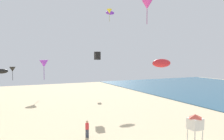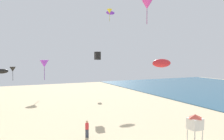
{
  "view_description": "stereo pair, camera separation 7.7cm",
  "coord_description": "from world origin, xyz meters",
  "px_view_note": "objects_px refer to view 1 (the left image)",
  "views": [
    {
      "loc": [
        -9.23,
        -7.56,
        7.63
      ],
      "look_at": [
        2.08,
        16.66,
        6.18
      ],
      "focal_mm": 37.58,
      "sensor_mm": 36.0,
      "label": 1
    },
    {
      "loc": [
        -9.16,
        -7.59,
        7.63
      ],
      "look_at": [
        2.08,
        16.66,
        6.18
      ],
      "focal_mm": 37.58,
      "sensor_mm": 36.0,
      "label": 2
    }
  ],
  "objects_px": {
    "kite_yellow_delta": "(109,11)",
    "kite_cyan_box": "(98,56)",
    "kite_flyer": "(87,128)",
    "lifeguard_stand": "(195,122)",
    "kite_black_delta": "(12,69)",
    "kite_black_box": "(97,56)",
    "kite_purple_delta_2": "(44,64)",
    "kite_black_parafoil": "(1,71)",
    "kite_magenta_delta": "(147,5)",
    "kite_purple_parafoil": "(110,13)",
    "kite_red_parafoil": "(162,63)"
  },
  "relations": [
    {
      "from": "kite_purple_delta_2",
      "to": "kite_purple_parafoil",
      "type": "bearing_deg",
      "value": -5.27
    },
    {
      "from": "kite_magenta_delta",
      "to": "kite_black_parafoil",
      "type": "bearing_deg",
      "value": 127.77
    },
    {
      "from": "kite_magenta_delta",
      "to": "kite_purple_delta_2",
      "type": "height_order",
      "value": "kite_magenta_delta"
    },
    {
      "from": "kite_purple_parafoil",
      "to": "kite_purple_delta_2",
      "type": "relative_size",
      "value": 0.51
    },
    {
      "from": "kite_black_delta",
      "to": "kite_red_parafoil",
      "type": "relative_size",
      "value": 0.68
    },
    {
      "from": "lifeguard_stand",
      "to": "kite_black_delta",
      "type": "bearing_deg",
      "value": 150.35
    },
    {
      "from": "lifeguard_stand",
      "to": "kite_yellow_delta",
      "type": "bearing_deg",
      "value": 112.91
    },
    {
      "from": "kite_red_parafoil",
      "to": "kite_black_box",
      "type": "bearing_deg",
      "value": 116.67
    },
    {
      "from": "kite_magenta_delta",
      "to": "kite_yellow_delta",
      "type": "bearing_deg",
      "value": 82.31
    },
    {
      "from": "kite_magenta_delta",
      "to": "kite_yellow_delta",
      "type": "height_order",
      "value": "kite_yellow_delta"
    },
    {
      "from": "kite_yellow_delta",
      "to": "kite_cyan_box",
      "type": "distance_m",
      "value": 15.01
    },
    {
      "from": "kite_black_parafoil",
      "to": "kite_black_box",
      "type": "bearing_deg",
      "value": -17.94
    },
    {
      "from": "kite_purple_parafoil",
      "to": "kite_black_parafoil",
      "type": "bearing_deg",
      "value": -158.84
    },
    {
      "from": "kite_flyer",
      "to": "kite_black_delta",
      "type": "height_order",
      "value": "kite_black_delta"
    },
    {
      "from": "kite_red_parafoil",
      "to": "kite_cyan_box",
      "type": "bearing_deg",
      "value": 88.96
    },
    {
      "from": "kite_purple_parafoil",
      "to": "kite_black_delta",
      "type": "bearing_deg",
      "value": -148.13
    },
    {
      "from": "kite_purple_parafoil",
      "to": "kite_yellow_delta",
      "type": "bearing_deg",
      "value": -114.99
    },
    {
      "from": "kite_black_delta",
      "to": "kite_black_box",
      "type": "bearing_deg",
      "value": -0.83
    },
    {
      "from": "kite_yellow_delta",
      "to": "kite_black_box",
      "type": "xyz_separation_m",
      "value": [
        -2.01,
        0.02,
        -6.83
      ]
    },
    {
      "from": "kite_magenta_delta",
      "to": "kite_black_box",
      "type": "distance_m",
      "value": 14.05
    },
    {
      "from": "kite_red_parafoil",
      "to": "kite_purple_delta_2",
      "type": "xyz_separation_m",
      "value": [
        -10.6,
        23.26,
        -0.5
      ]
    },
    {
      "from": "kite_black_parafoil",
      "to": "kite_purple_parafoil",
      "type": "bearing_deg",
      "value": 21.16
    },
    {
      "from": "kite_yellow_delta",
      "to": "kite_purple_parafoil",
      "type": "xyz_separation_m",
      "value": [
        5.81,
        12.47,
        2.36
      ]
    },
    {
      "from": "kite_flyer",
      "to": "kite_magenta_delta",
      "type": "height_order",
      "value": "kite_magenta_delta"
    },
    {
      "from": "kite_black_box",
      "to": "kite_purple_delta_2",
      "type": "bearing_deg",
      "value": 112.93
    },
    {
      "from": "lifeguard_stand",
      "to": "kite_purple_delta_2",
      "type": "bearing_deg",
      "value": 126.23
    },
    {
      "from": "kite_black_parafoil",
      "to": "kite_red_parafoil",
      "type": "height_order",
      "value": "kite_red_parafoil"
    },
    {
      "from": "kite_magenta_delta",
      "to": "kite_cyan_box",
      "type": "xyz_separation_m",
      "value": [
        4.97,
        26.09,
        -4.99
      ]
    },
    {
      "from": "kite_magenta_delta",
      "to": "kite_red_parafoil",
      "type": "distance_m",
      "value": 8.34
    },
    {
      "from": "kite_magenta_delta",
      "to": "kite_purple_delta_2",
      "type": "bearing_deg",
      "value": 102.68
    },
    {
      "from": "kite_black_parafoil",
      "to": "kite_purple_delta_2",
      "type": "relative_size",
      "value": 0.45
    },
    {
      "from": "kite_yellow_delta",
      "to": "kite_black_box",
      "type": "bearing_deg",
      "value": 179.47
    },
    {
      "from": "kite_black_delta",
      "to": "lifeguard_stand",
      "type": "bearing_deg",
      "value": -51.19
    },
    {
      "from": "kite_purple_parafoil",
      "to": "kite_black_delta",
      "type": "height_order",
      "value": "kite_purple_parafoil"
    },
    {
      "from": "lifeguard_stand",
      "to": "kite_magenta_delta",
      "type": "xyz_separation_m",
      "value": [
        -2.19,
        4.55,
        11.07
      ]
    },
    {
      "from": "kite_cyan_box",
      "to": "kite_red_parafoil",
      "type": "relative_size",
      "value": 0.31
    },
    {
      "from": "kite_cyan_box",
      "to": "kite_black_parafoil",
      "type": "distance_m",
      "value": 20.53
    },
    {
      "from": "kite_yellow_delta",
      "to": "kite_black_delta",
      "type": "relative_size",
      "value": 1.03
    },
    {
      "from": "kite_yellow_delta",
      "to": "kite_cyan_box",
      "type": "xyz_separation_m",
      "value": [
        3.2,
        12.99,
        -6.79
      ]
    },
    {
      "from": "kite_black_box",
      "to": "kite_black_delta",
      "type": "xyz_separation_m",
      "value": [
        -11.93,
        0.17,
        -1.82
      ]
    },
    {
      "from": "lifeguard_stand",
      "to": "kite_purple_parafoil",
      "type": "bearing_deg",
      "value": 101.4
    },
    {
      "from": "kite_cyan_box",
      "to": "kite_black_parafoil",
      "type": "bearing_deg",
      "value": -154.82
    },
    {
      "from": "kite_flyer",
      "to": "kite_red_parafoil",
      "type": "height_order",
      "value": "kite_red_parafoil"
    },
    {
      "from": "kite_flyer",
      "to": "lifeguard_stand",
      "type": "xyz_separation_m",
      "value": [
        8.36,
        -5.3,
        0.92
      ]
    },
    {
      "from": "kite_magenta_delta",
      "to": "kite_black_parafoil",
      "type": "height_order",
      "value": "kite_magenta_delta"
    },
    {
      "from": "kite_yellow_delta",
      "to": "kite_black_delta",
      "type": "xyz_separation_m",
      "value": [
        -13.93,
        0.19,
        -8.65
      ]
    },
    {
      "from": "kite_magenta_delta",
      "to": "kite_black_parafoil",
      "type": "relative_size",
      "value": 1.34
    },
    {
      "from": "lifeguard_stand",
      "to": "kite_black_delta",
      "type": "xyz_separation_m",
      "value": [
        -14.36,
        17.85,
        4.22
      ]
    },
    {
      "from": "kite_flyer",
      "to": "kite_red_parafoil",
      "type": "distance_m",
      "value": 12.61
    },
    {
      "from": "kite_yellow_delta",
      "to": "lifeguard_stand",
      "type": "bearing_deg",
      "value": -88.63
    }
  ]
}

